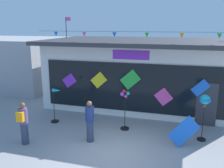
{
  "coord_description": "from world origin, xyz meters",
  "views": [
    {
      "loc": [
        2.14,
        -7.73,
        4.54
      ],
      "look_at": [
        -0.87,
        2.69,
        1.9
      ],
      "focal_mm": 39.43,
      "sensor_mm": 36.0,
      "label": 1
    }
  ],
  "objects_px": {
    "wind_spinner_far_left": "(56,103)",
    "person_near_camera": "(90,121)",
    "kite_shop_building": "(140,71)",
    "display_kite_on_ground": "(184,131)",
    "wind_spinner_left": "(125,106)",
    "person_mid_plaza": "(23,123)",
    "wind_spinner_center_left": "(205,104)"
  },
  "relations": [
    {
      "from": "wind_spinner_far_left",
      "to": "person_near_camera",
      "type": "distance_m",
      "value": 2.65
    },
    {
      "from": "kite_shop_building",
      "to": "display_kite_on_ground",
      "type": "bearing_deg",
      "value": -62.62
    },
    {
      "from": "kite_shop_building",
      "to": "display_kite_on_ground",
      "type": "xyz_separation_m",
      "value": [
        2.57,
        -4.97,
        -1.28
      ]
    },
    {
      "from": "wind_spinner_left",
      "to": "display_kite_on_ground",
      "type": "relative_size",
      "value": 1.63
    },
    {
      "from": "wind_spinner_far_left",
      "to": "person_mid_plaza",
      "type": "bearing_deg",
      "value": -92.88
    },
    {
      "from": "wind_spinner_left",
      "to": "wind_spinner_far_left",
      "type": "bearing_deg",
      "value": -178.25
    },
    {
      "from": "person_mid_plaza",
      "to": "display_kite_on_ground",
      "type": "relative_size",
      "value": 1.49
    },
    {
      "from": "person_mid_plaza",
      "to": "wind_spinner_far_left",
      "type": "bearing_deg",
      "value": -98.29
    },
    {
      "from": "person_near_camera",
      "to": "display_kite_on_ground",
      "type": "relative_size",
      "value": 1.49
    },
    {
      "from": "display_kite_on_ground",
      "to": "wind_spinner_center_left",
      "type": "bearing_deg",
      "value": 44.95
    },
    {
      "from": "wind_spinner_left",
      "to": "display_kite_on_ground",
      "type": "xyz_separation_m",
      "value": [
        2.5,
        -0.87,
        -0.49
      ]
    },
    {
      "from": "person_mid_plaza",
      "to": "wind_spinner_center_left",
      "type": "bearing_deg",
      "value": -166.72
    },
    {
      "from": "wind_spinner_far_left",
      "to": "person_near_camera",
      "type": "bearing_deg",
      "value": -31.95
    },
    {
      "from": "wind_spinner_left",
      "to": "wind_spinner_center_left",
      "type": "bearing_deg",
      "value": -2.91
    },
    {
      "from": "person_mid_plaza",
      "to": "display_kite_on_ground",
      "type": "distance_m",
      "value": 6.13
    },
    {
      "from": "wind_spinner_left",
      "to": "person_near_camera",
      "type": "height_order",
      "value": "wind_spinner_left"
    },
    {
      "from": "kite_shop_building",
      "to": "person_near_camera",
      "type": "distance_m",
      "value": 5.78
    },
    {
      "from": "kite_shop_building",
      "to": "wind_spinner_center_left",
      "type": "relative_size",
      "value": 5.35
    },
    {
      "from": "kite_shop_building",
      "to": "person_near_camera",
      "type": "relative_size",
      "value": 6.06
    },
    {
      "from": "wind_spinner_center_left",
      "to": "person_mid_plaza",
      "type": "relative_size",
      "value": 1.13
    },
    {
      "from": "person_near_camera",
      "to": "display_kite_on_ground",
      "type": "height_order",
      "value": "person_near_camera"
    },
    {
      "from": "wind_spinner_center_left",
      "to": "person_mid_plaza",
      "type": "xyz_separation_m",
      "value": [
        -6.64,
        -2.25,
        -0.66
      ]
    },
    {
      "from": "wind_spinner_far_left",
      "to": "person_mid_plaza",
      "type": "height_order",
      "value": "person_mid_plaza"
    },
    {
      "from": "wind_spinner_left",
      "to": "wind_spinner_center_left",
      "type": "xyz_separation_m",
      "value": [
        3.22,
        -0.16,
        0.46
      ]
    },
    {
      "from": "display_kite_on_ground",
      "to": "person_near_camera",
      "type": "bearing_deg",
      "value": -170.0
    },
    {
      "from": "wind_spinner_center_left",
      "to": "kite_shop_building",
      "type": "bearing_deg",
      "value": 127.64
    },
    {
      "from": "wind_spinner_far_left",
      "to": "display_kite_on_ground",
      "type": "bearing_deg",
      "value": -7.58
    },
    {
      "from": "wind_spinner_far_left",
      "to": "wind_spinner_left",
      "type": "height_order",
      "value": "wind_spinner_left"
    },
    {
      "from": "person_near_camera",
      "to": "display_kite_on_ground",
      "type": "distance_m",
      "value": 3.63
    },
    {
      "from": "kite_shop_building",
      "to": "wind_spinner_left",
      "type": "distance_m",
      "value": 4.17
    },
    {
      "from": "wind_spinner_left",
      "to": "person_near_camera",
      "type": "distance_m",
      "value": 1.85
    },
    {
      "from": "wind_spinner_far_left",
      "to": "kite_shop_building",
      "type": "bearing_deg",
      "value": 52.39
    }
  ]
}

